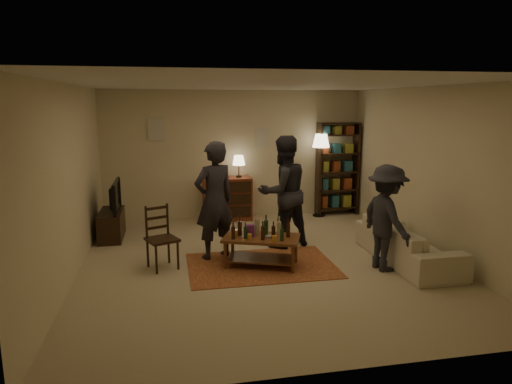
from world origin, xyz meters
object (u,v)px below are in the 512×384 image
object	(u,v)px
sofa	(408,243)
person_left	(214,201)
person_by_sofa	(386,218)
person_right	(283,192)
tv_stand	(111,218)
dresser	(228,198)
dining_chair	(160,235)
coffee_table	(261,240)
floor_lamp	(321,147)
bookshelf	(337,168)

from	to	relation	value
sofa	person_left	world-z (taller)	person_left
person_by_sofa	person_right	bearing A→B (deg)	33.29
tv_stand	person_left	bearing A→B (deg)	-39.71
dresser	dining_chair	bearing A→B (deg)	-117.42
sofa	person_right	distance (m)	2.15
coffee_table	floor_lamp	size ratio (longest dim) A/B	0.71
floor_lamp	person_by_sofa	size ratio (longest dim) A/B	1.14
sofa	person_by_sofa	world-z (taller)	person_by_sofa
dining_chair	person_by_sofa	bearing A→B (deg)	-35.56
dining_chair	tv_stand	size ratio (longest dim) A/B	0.91
bookshelf	coffee_table	bearing A→B (deg)	-128.35
coffee_table	sofa	distance (m)	2.29
dresser	sofa	world-z (taller)	dresser
person_right	tv_stand	bearing A→B (deg)	-37.96
coffee_table	person_right	xyz separation A→B (m)	(0.57, 0.89, 0.55)
sofa	person_right	xyz separation A→B (m)	(-1.71, 1.14, 0.65)
dresser	bookshelf	xyz separation A→B (m)	(2.44, 0.07, 0.56)
sofa	person_right	world-z (taller)	person_right
floor_lamp	tv_stand	bearing A→B (deg)	-168.70
tv_stand	person_by_sofa	world-z (taller)	person_by_sofa
dresser	sofa	distance (m)	3.93
bookshelf	person_right	bearing A→B (deg)	-130.66
coffee_table	person_right	size ratio (longest dim) A/B	0.66
dining_chair	person_by_sofa	xyz separation A→B (m)	(3.25, -0.72, 0.28)
dining_chair	sofa	world-z (taller)	dining_chair
person_by_sofa	dining_chair	bearing A→B (deg)	69.47
person_by_sofa	floor_lamp	bearing A→B (deg)	-9.93
dining_chair	bookshelf	size ratio (longest dim) A/B	0.48
person_right	dining_chair	bearing A→B (deg)	-0.53
dining_chair	person_left	xyz separation A→B (m)	(0.84, 0.27, 0.43)
bookshelf	floor_lamp	bearing A→B (deg)	-163.40
dining_chair	dresser	size ratio (longest dim) A/B	0.71
bookshelf	floor_lamp	xyz separation A→B (m)	(-0.44, -0.13, 0.48)
tv_stand	bookshelf	xyz separation A→B (m)	(4.69, 0.98, 0.65)
bookshelf	person_by_sofa	size ratio (longest dim) A/B	1.29
bookshelf	person_right	xyz separation A→B (m)	(-1.75, -2.04, -0.08)
coffee_table	bookshelf	world-z (taller)	bookshelf
bookshelf	person_by_sofa	xyz separation A→B (m)	(-0.55, -3.41, -0.25)
dining_chair	floor_lamp	bearing A→B (deg)	14.23
sofa	dresser	bearing A→B (deg)	37.54
sofa	floor_lamp	bearing A→B (deg)	7.29
person_right	person_left	bearing A→B (deg)	-0.58
bookshelf	person_by_sofa	bearing A→B (deg)	-99.09
dining_chair	floor_lamp	xyz separation A→B (m)	(3.36, 2.56, 1.01)
bookshelf	floor_lamp	distance (m)	0.66
floor_lamp	person_right	size ratio (longest dim) A/B	0.94
dresser	bookshelf	distance (m)	2.50
person_left	person_right	world-z (taller)	person_right
person_left	person_right	xyz separation A→B (m)	(1.20, 0.38, 0.02)
coffee_table	dining_chair	xyz separation A→B (m)	(-1.48, 0.24, 0.10)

